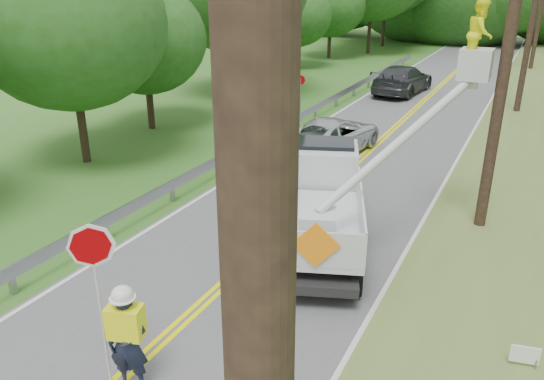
% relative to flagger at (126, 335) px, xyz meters
% --- Properties ---
extents(ground, '(140.00, 140.00, 0.00)m').
position_rel_flagger_xyz_m(ground, '(-0.35, 0.13, -1.14)').
color(ground, '#2D5E1E').
rests_on(ground, ground).
extents(road, '(7.20, 96.00, 0.03)m').
position_rel_flagger_xyz_m(road, '(-0.35, 14.13, -1.13)').
color(road, '#535456').
rests_on(road, ground).
extents(guardrail, '(0.18, 48.00, 0.77)m').
position_rel_flagger_xyz_m(guardrail, '(-4.37, 15.04, -0.58)').
color(guardrail, gray).
rests_on(guardrail, ground).
extents(utility_poles, '(1.60, 43.30, 10.00)m').
position_rel_flagger_xyz_m(utility_poles, '(4.65, 17.14, 4.13)').
color(utility_poles, black).
rests_on(utility_poles, ground).
extents(flagger, '(1.16, 0.66, 3.14)m').
position_rel_flagger_xyz_m(flagger, '(0.00, 0.00, 0.00)').
color(flagger, '#191E33').
rests_on(flagger, road).
extents(bucket_truck, '(5.51, 6.56, 6.23)m').
position_rel_flagger_xyz_m(bucket_truck, '(0.88, 7.47, 0.33)').
color(bucket_truck, black).
rests_on(bucket_truck, road).
extents(suv_silver, '(3.11, 5.52, 1.45)m').
position_rel_flagger_xyz_m(suv_silver, '(-1.69, 14.20, -0.39)').
color(suv_silver, silver).
rests_on(suv_silver, road).
extents(suv_darkgrey, '(2.89, 6.01, 1.69)m').
position_rel_flagger_xyz_m(suv_darkgrey, '(-2.06, 27.18, -0.27)').
color(suv_darkgrey, '#36383C').
rests_on(suv_darkgrey, road).
extents(stop_sign_permanent, '(0.37, 0.36, 2.31)m').
position_rel_flagger_xyz_m(stop_sign_permanent, '(-4.86, 18.09, 0.38)').
color(stop_sign_permanent, gray).
rests_on(stop_sign_permanent, ground).
extents(yard_sign, '(0.49, 0.13, 0.72)m').
position_rel_flagger_xyz_m(yard_sign, '(6.08, 3.33, -0.62)').
color(yard_sign, white).
rests_on(yard_sign, ground).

